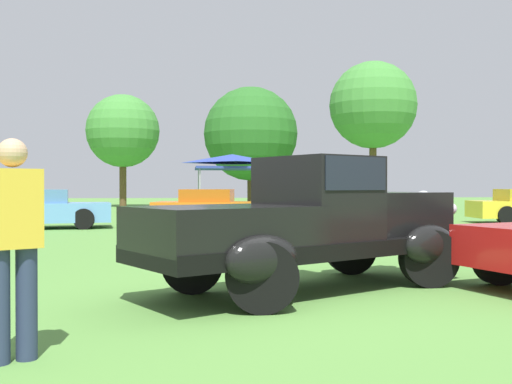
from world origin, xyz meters
TOP-DOWN VIEW (x-y plane):
  - ground_plane at (0.00, 0.00)m, footprint 120.00×120.00m
  - feature_pickup_truck at (0.37, 0.41)m, footprint 4.71×3.52m
  - show_car_skyblue at (-5.66, 12.28)m, footprint 4.26×2.34m
  - show_car_orange at (-0.37, 13.09)m, footprint 4.08×2.36m
  - show_car_cream at (3.95, 13.50)m, footprint 4.29×2.58m
  - spectator_near_truck at (-2.53, -2.38)m, footprint 0.47×0.40m
  - spectator_by_row at (3.73, 10.47)m, footprint 0.44×0.46m
  - canopy_tent_left_field at (0.81, 18.90)m, footprint 3.19×3.19m
  - treeline_mid_left at (-5.16, 31.79)m, footprint 4.63×4.63m
  - treeline_center at (2.98, 31.35)m, footprint 6.04×6.04m
  - treeline_mid_right at (10.12, 28.30)m, footprint 5.28×5.28m

SIDE VIEW (x-z plane):
  - ground_plane at x=0.00m, z-range 0.00..0.00m
  - show_car_orange at x=-0.37m, z-range -0.01..1.21m
  - show_car_cream at x=3.95m, z-range -0.01..1.21m
  - show_car_skyblue at x=-5.66m, z-range -0.01..1.21m
  - feature_pickup_truck at x=0.37m, z-range 0.02..1.72m
  - spectator_near_truck at x=-2.53m, z-range 0.07..1.76m
  - spectator_by_row at x=3.73m, z-range 0.07..1.76m
  - canopy_tent_left_field at x=0.81m, z-range 1.07..3.78m
  - treeline_center at x=2.98m, z-range 0.83..8.54m
  - treeline_mid_left at x=-5.16m, z-range 1.24..8.38m
  - treeline_mid_right at x=10.12m, z-range 1.78..10.67m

